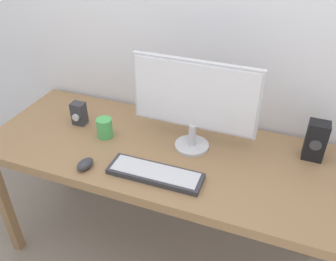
{
  "coord_description": "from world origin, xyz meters",
  "views": [
    {
      "loc": [
        0.54,
        -1.3,
        1.84
      ],
      "look_at": [
        0.04,
        0.0,
        0.9
      ],
      "focal_mm": 37.82,
      "sensor_mm": 36.0,
      "label": 1
    }
  ],
  "objects_px": {
    "mouse": "(85,164)",
    "audio_controller": "(79,114)",
    "monitor": "(194,100)",
    "keyboard_primary": "(155,173)",
    "speaker_right": "(316,141)",
    "coffee_mug": "(104,128)",
    "desk": "(160,159)"
  },
  "relations": [
    {
      "from": "speaker_right",
      "to": "coffee_mug",
      "type": "xyz_separation_m",
      "value": [
        -1.01,
        -0.2,
        -0.05
      ]
    },
    {
      "from": "mouse",
      "to": "monitor",
      "type": "bearing_deg",
      "value": 50.44
    },
    {
      "from": "mouse",
      "to": "speaker_right",
      "type": "xyz_separation_m",
      "value": [
        0.97,
        0.46,
        0.08
      ]
    },
    {
      "from": "keyboard_primary",
      "to": "coffee_mug",
      "type": "bearing_deg",
      "value": 152.21
    },
    {
      "from": "desk",
      "to": "monitor",
      "type": "distance_m",
      "value": 0.37
    },
    {
      "from": "keyboard_primary",
      "to": "mouse",
      "type": "relative_size",
      "value": 4.63
    },
    {
      "from": "desk",
      "to": "keyboard_primary",
      "type": "xyz_separation_m",
      "value": [
        0.06,
        -0.19,
        0.08
      ]
    },
    {
      "from": "monitor",
      "to": "keyboard_primary",
      "type": "bearing_deg",
      "value": -107.44
    },
    {
      "from": "speaker_right",
      "to": "audio_controller",
      "type": "height_order",
      "value": "speaker_right"
    },
    {
      "from": "keyboard_primary",
      "to": "audio_controller",
      "type": "relative_size",
      "value": 3.44
    },
    {
      "from": "speaker_right",
      "to": "audio_controller",
      "type": "bearing_deg",
      "value": -173.53
    },
    {
      "from": "audio_controller",
      "to": "coffee_mug",
      "type": "bearing_deg",
      "value": -18.47
    },
    {
      "from": "speaker_right",
      "to": "audio_controller",
      "type": "xyz_separation_m",
      "value": [
        -1.2,
        -0.14,
        -0.04
      ]
    },
    {
      "from": "mouse",
      "to": "coffee_mug",
      "type": "xyz_separation_m",
      "value": [
        -0.04,
        0.26,
        0.03
      ]
    },
    {
      "from": "monitor",
      "to": "speaker_right",
      "type": "distance_m",
      "value": 0.6
    },
    {
      "from": "audio_controller",
      "to": "mouse",
      "type": "bearing_deg",
      "value": -54.06
    },
    {
      "from": "audio_controller",
      "to": "keyboard_primary",
      "type": "bearing_deg",
      "value": -24.73
    },
    {
      "from": "mouse",
      "to": "coffee_mug",
      "type": "distance_m",
      "value": 0.26
    },
    {
      "from": "keyboard_primary",
      "to": "mouse",
      "type": "height_order",
      "value": "mouse"
    },
    {
      "from": "desk",
      "to": "coffee_mug",
      "type": "xyz_separation_m",
      "value": [
        -0.31,
        -0.0,
        0.12
      ]
    },
    {
      "from": "mouse",
      "to": "audio_controller",
      "type": "bearing_deg",
      "value": 136.68
    },
    {
      "from": "mouse",
      "to": "audio_controller",
      "type": "distance_m",
      "value": 0.4
    },
    {
      "from": "speaker_right",
      "to": "coffee_mug",
      "type": "height_order",
      "value": "speaker_right"
    },
    {
      "from": "monitor",
      "to": "mouse",
      "type": "xyz_separation_m",
      "value": [
        -0.41,
        -0.34,
        -0.24
      ]
    },
    {
      "from": "desk",
      "to": "speaker_right",
      "type": "relative_size",
      "value": 9.06
    },
    {
      "from": "desk",
      "to": "mouse",
      "type": "relative_size",
      "value": 18.99
    },
    {
      "from": "audio_controller",
      "to": "speaker_right",
      "type": "bearing_deg",
      "value": 6.47
    },
    {
      "from": "mouse",
      "to": "coffee_mug",
      "type": "relative_size",
      "value": 0.9
    },
    {
      "from": "desk",
      "to": "keyboard_primary",
      "type": "height_order",
      "value": "keyboard_primary"
    },
    {
      "from": "desk",
      "to": "monitor",
      "type": "height_order",
      "value": "monitor"
    },
    {
      "from": "keyboard_primary",
      "to": "audio_controller",
      "type": "distance_m",
      "value": 0.61
    },
    {
      "from": "monitor",
      "to": "mouse",
      "type": "distance_m",
      "value": 0.58
    }
  ]
}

